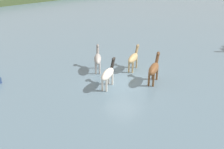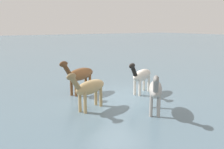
{
  "view_description": "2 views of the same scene",
  "coord_description": "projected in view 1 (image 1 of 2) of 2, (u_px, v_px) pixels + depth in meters",
  "views": [
    {
      "loc": [
        -12.11,
        -11.04,
        8.01
      ],
      "look_at": [
        -1.0,
        0.3,
        0.72
      ],
      "focal_mm": 39.36,
      "sensor_mm": 36.0,
      "label": 1
    },
    {
      "loc": [
        6.5,
        9.96,
        3.67
      ],
      "look_at": [
        0.06,
        -0.32,
        1.17
      ],
      "focal_mm": 37.87,
      "sensor_mm": 36.0,
      "label": 2
    }
  ],
  "objects": [
    {
      "name": "ground_plane",
      "position": [
        124.0,
        81.0,
        18.21
      ],
      "size": [
        183.43,
        183.43,
        0.0
      ],
      "primitive_type": "plane",
      "color": "slate"
    },
    {
      "name": "horse_gray_outer",
      "position": [
        154.0,
        69.0,
        17.55
      ],
      "size": [
        2.45,
        1.38,
        1.96
      ],
      "rotation": [
        0.0,
        0.0,
        0.42
      ],
      "color": "brown",
      "rests_on": "ground_plane"
    },
    {
      "name": "horse_mid_herd",
      "position": [
        108.0,
        74.0,
        16.87
      ],
      "size": [
        2.3,
        1.31,
        1.84
      ],
      "rotation": [
        0.0,
        0.0,
        0.42
      ],
      "color": "silver",
      "rests_on": "ground_plane"
    },
    {
      "name": "horse_pinto_flank",
      "position": [
        133.0,
        58.0,
        19.67
      ],
      "size": [
        2.3,
        1.28,
        1.83
      ],
      "rotation": [
        0.0,
        0.0,
        0.41
      ],
      "color": "tan",
      "rests_on": "ground_plane"
    },
    {
      "name": "horse_dark_mare",
      "position": [
        98.0,
        59.0,
        19.46
      ],
      "size": [
        1.9,
        2.03,
        1.87
      ],
      "rotation": [
        0.0,
        0.0,
        0.83
      ],
      "color": "#9E9993",
      "rests_on": "ground_plane"
    }
  ]
}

